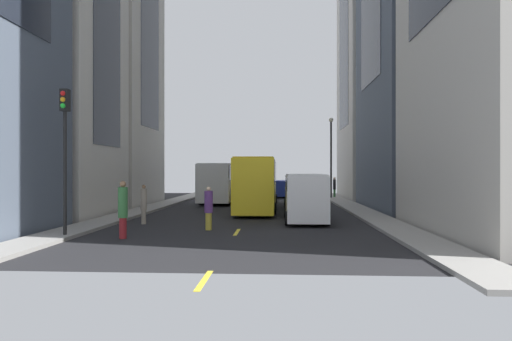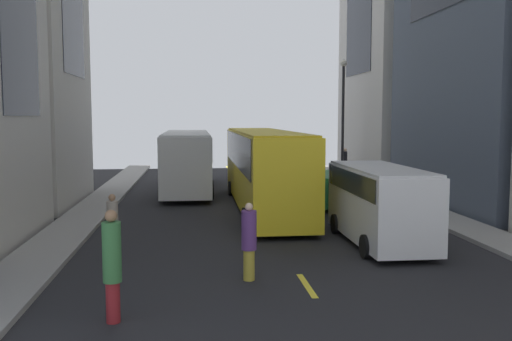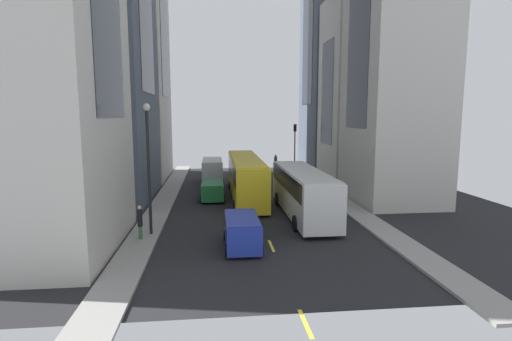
{
  "view_description": "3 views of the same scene",
  "coord_description": "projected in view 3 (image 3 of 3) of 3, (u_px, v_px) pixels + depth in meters",
  "views": [
    {
      "loc": [
        1.88,
        -31.59,
        2.77
      ],
      "look_at": [
        0.29,
        -2.14,
        2.78
      ],
      "focal_mm": 29.76,
      "sensor_mm": 36.0,
      "label": 1
    },
    {
      "loc": [
        -2.78,
        -26.1,
        4.22
      ],
      "look_at": [
        -0.16,
        -2.42,
        1.94
      ],
      "focal_mm": 39.33,
      "sensor_mm": 36.0,
      "label": 2
    },
    {
      "loc": [
        3.12,
        33.87,
        7.31
      ],
      "look_at": [
        -0.21,
        2.51,
        2.85
      ],
      "focal_mm": 27.95,
      "sensor_mm": 36.0,
      "label": 3
    }
  ],
  "objects": [
    {
      "name": "traffic_light_near_corner",
      "position": [
        295.0,
        139.0,
        49.29
      ],
      "size": [
        0.32,
        0.44,
        5.96
      ],
      "color": "black",
      "rests_on": "ground"
    },
    {
      "name": "pedestrian_crossing_near",
      "position": [
        253.0,
        168.0,
        46.47
      ],
      "size": [
        0.39,
        0.39,
        2.03
      ],
      "rotation": [
        0.0,
        0.0,
        4.28
      ],
      "color": "gold",
      "rests_on": "ground"
    },
    {
      "name": "lane_stripe_0",
      "position": [
        237.0,
        167.0,
        55.37
      ],
      "size": [
        0.16,
        2.0,
        0.01
      ],
      "primitive_type": "cube",
      "color": "yellow",
      "rests_on": "ground"
    },
    {
      "name": "city_bus_white",
      "position": [
        303.0,
        189.0,
        28.64
      ],
      "size": [
        2.8,
        11.76,
        3.35
      ],
      "color": "silver",
      "rests_on": "ground"
    },
    {
      "name": "lane_stripe_5",
      "position": [
        305.0,
        323.0,
        14.02
      ],
      "size": [
        0.16,
        2.0,
        0.01
      ],
      "primitive_type": "cube",
      "color": "yellow",
      "rests_on": "ground"
    },
    {
      "name": "delivery_van_white",
      "position": [
        212.0,
        169.0,
        42.3
      ],
      "size": [
        2.25,
        5.81,
        2.58
      ],
      "color": "white",
      "rests_on": "ground"
    },
    {
      "name": "sidewalk_west",
      "position": [
        333.0,
        196.0,
        35.46
      ],
      "size": [
        1.81,
        44.0,
        0.15
      ],
      "primitive_type": "cube",
      "color": "gray",
      "rests_on": "ground"
    },
    {
      "name": "lane_stripe_1",
      "position": [
        241.0,
        177.0,
        47.1
      ],
      "size": [
        0.16,
        2.0,
        0.01
      ],
      "primitive_type": "cube",
      "color": "yellow",
      "rests_on": "ground"
    },
    {
      "name": "sidewalk_east",
      "position": [
        165.0,
        200.0,
        33.92
      ],
      "size": [
        1.81,
        44.0,
        0.15
      ],
      "primitive_type": "cube",
      "color": "gray",
      "rests_on": "ground"
    },
    {
      "name": "lane_stripe_4",
      "position": [
        271.0,
        246.0,
        22.29
      ],
      "size": [
        0.16,
        2.0,
        0.01
      ],
      "primitive_type": "cube",
      "color": "yellow",
      "rests_on": "ground"
    },
    {
      "name": "pedestrian_crossing_mid",
      "position": [
        288.0,
        170.0,
        44.9
      ],
      "size": [
        0.32,
        0.32,
        2.04
      ],
      "rotation": [
        0.0,
        0.0,
        5.87
      ],
      "color": "gray",
      "rests_on": "ground"
    },
    {
      "name": "car_blue_0",
      "position": [
        242.0,
        230.0,
        21.9
      ],
      "size": [
        2.0,
        4.05,
        1.73
      ],
      "color": "#2338AD",
      "rests_on": "ground"
    },
    {
      "name": "ground_plane",
      "position": [
        251.0,
        199.0,
        34.7
      ],
      "size": [
        40.56,
        40.56,
        0.0
      ],
      "primitive_type": "plane",
      "color": "black"
    },
    {
      "name": "lane_stripe_2",
      "position": [
        247.0,
        190.0,
        38.83
      ],
      "size": [
        0.16,
        2.0,
        0.01
      ],
      "primitive_type": "cube",
      "color": "yellow",
      "rests_on": "ground"
    },
    {
      "name": "car_green_1",
      "position": [
        212.0,
        189.0,
        34.44
      ],
      "size": [
        2.03,
        4.29,
        1.54
      ],
      "color": "#1E7238",
      "rests_on": "ground"
    },
    {
      "name": "pedestrian_walking_far",
      "position": [
        276.0,
        164.0,
        49.4
      ],
      "size": [
        0.39,
        0.39,
        2.35
      ],
      "rotation": [
        0.0,
        0.0,
        5.68
      ],
      "color": "maroon",
      "rests_on": "ground"
    },
    {
      "name": "streetlamp_near",
      "position": [
        148.0,
        156.0,
        23.41
      ],
      "size": [
        0.44,
        0.44,
        7.79
      ],
      "color": "black",
      "rests_on": "ground"
    },
    {
      "name": "building_west_2",
      "position": [
        398.0,
        33.0,
        31.96
      ],
      "size": [
        6.53,
        8.5,
        27.6
      ],
      "color": "beige",
      "rests_on": "ground"
    },
    {
      "name": "streetcar_yellow",
      "position": [
        246.0,
        174.0,
        34.87
      ],
      "size": [
        2.7,
        14.32,
        3.59
      ],
      "color": "yellow",
      "rests_on": "ground"
    },
    {
      "name": "pedestrian_waiting_curb",
      "position": [
        140.0,
        221.0,
        22.95
      ],
      "size": [
        0.29,
        0.29,
        1.97
      ],
      "rotation": [
        0.0,
        0.0,
        4.06
      ],
      "color": "#336B38",
      "rests_on": "ground"
    },
    {
      "name": "building_west_0",
      "position": [
        345.0,
        18.0,
        48.63
      ],
      "size": [
        9.17,
        9.24,
        37.97
      ],
      "color": "#4C5666",
      "rests_on": "ground"
    },
    {
      "name": "lane_stripe_3",
      "position": [
        256.0,
        210.0,
        30.56
      ],
      "size": [
        0.16,
        2.0,
        0.01
      ],
      "primitive_type": "cube",
      "color": "yellow",
      "rests_on": "ground"
    },
    {
      "name": "building_west_1",
      "position": [
        358.0,
        93.0,
        40.98
      ],
      "size": [
        6.55,
        7.26,
        18.93
      ],
      "color": "beige",
      "rests_on": "ground"
    }
  ]
}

